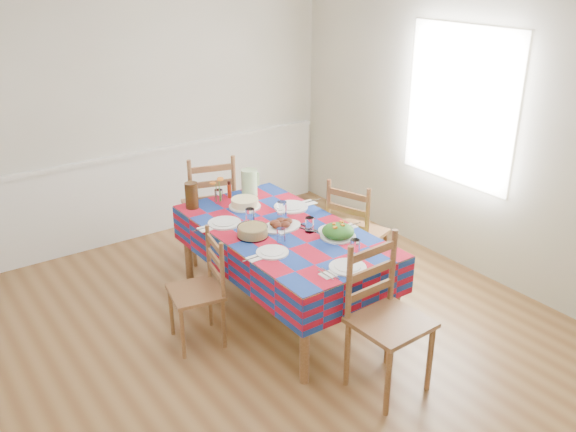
# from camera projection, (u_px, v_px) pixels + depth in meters

# --- Properties ---
(room) EXTENTS (4.58, 5.08, 2.78)m
(room) POSITION_uv_depth(u_px,v_px,m) (271.00, 182.00, 4.06)
(room) COLOR brown
(room) RESTS_ON ground
(wainscot) EXTENTS (4.41, 0.06, 0.92)m
(wainscot) POSITION_uv_depth(u_px,v_px,m) (137.00, 193.00, 6.26)
(wainscot) COLOR white
(wainscot) RESTS_ON room
(window_right) EXTENTS (0.00, 1.40, 1.40)m
(window_right) POSITION_uv_depth(u_px,v_px,m) (460.00, 106.00, 5.41)
(window_right) COLOR white
(window_right) RESTS_ON room
(dining_table) EXTENTS (1.02, 1.90, 0.74)m
(dining_table) POSITION_uv_depth(u_px,v_px,m) (283.00, 238.00, 4.87)
(dining_table) COLOR brown
(dining_table) RESTS_ON room
(setting_near_head) EXTENTS (0.43, 0.28, 0.13)m
(setting_near_head) POSITION_uv_depth(u_px,v_px,m) (350.00, 260.00, 4.28)
(setting_near_head) COLOR white
(setting_near_head) RESTS_ON dining_table
(setting_left_near) EXTENTS (0.44, 0.26, 0.12)m
(setting_left_near) POSITION_uv_depth(u_px,v_px,m) (275.00, 246.00, 4.49)
(setting_left_near) COLOR white
(setting_left_near) RESTS_ON dining_table
(setting_left_far) EXTENTS (0.49, 0.29, 0.13)m
(setting_left_far) POSITION_uv_depth(u_px,v_px,m) (233.00, 221.00, 4.91)
(setting_left_far) COLOR white
(setting_left_far) RESTS_ON dining_table
(setting_right_near) EXTENTS (0.47, 0.27, 0.12)m
(setting_right_near) POSITION_uv_depth(u_px,v_px,m) (326.00, 228.00, 4.77)
(setting_right_near) COLOR white
(setting_right_near) RESTS_ON dining_table
(setting_right_far) EXTENTS (0.55, 0.32, 0.14)m
(setting_right_far) POSITION_uv_depth(u_px,v_px,m) (288.00, 208.00, 5.15)
(setting_right_far) COLOR white
(setting_right_far) RESTS_ON dining_table
(meat_platter) EXTENTS (0.34, 0.24, 0.07)m
(meat_platter) POSITION_uv_depth(u_px,v_px,m) (281.00, 225.00, 4.84)
(meat_platter) COLOR white
(meat_platter) RESTS_ON dining_table
(salad_platter) EXTENTS (0.28, 0.28, 0.12)m
(salad_platter) POSITION_uv_depth(u_px,v_px,m) (338.00, 232.00, 4.68)
(salad_platter) COLOR white
(salad_platter) RESTS_ON dining_table
(pasta_bowl) EXTENTS (0.24, 0.24, 0.09)m
(pasta_bowl) POSITION_uv_depth(u_px,v_px,m) (253.00, 231.00, 4.68)
(pasta_bowl) COLOR white
(pasta_bowl) RESTS_ON dining_table
(cake) EXTENTS (0.28, 0.28, 0.08)m
(cake) POSITION_uv_depth(u_px,v_px,m) (245.00, 203.00, 5.23)
(cake) COLOR white
(cake) RESTS_ON dining_table
(serving_utensils) EXTENTS (0.13, 0.29, 0.01)m
(serving_utensils) POSITION_uv_depth(u_px,v_px,m) (304.00, 227.00, 4.85)
(serving_utensils) COLOR black
(serving_utensils) RESTS_ON dining_table
(flower_vase) EXTENTS (0.15, 0.12, 0.24)m
(flower_vase) POSITION_uv_depth(u_px,v_px,m) (218.00, 193.00, 5.29)
(flower_vase) COLOR white
(flower_vase) RESTS_ON dining_table
(hot_sauce) EXTENTS (0.04, 0.04, 0.16)m
(hot_sauce) POSITION_uv_depth(u_px,v_px,m) (229.00, 189.00, 5.42)
(hot_sauce) COLOR #A9290D
(hot_sauce) RESTS_ON dining_table
(green_pitcher) EXTENTS (0.14, 0.14, 0.24)m
(green_pitcher) POSITION_uv_depth(u_px,v_px,m) (249.00, 183.00, 5.45)
(green_pitcher) COLOR #AAD797
(green_pitcher) RESTS_ON dining_table
(tea_pitcher) EXTENTS (0.11, 0.11, 0.23)m
(tea_pitcher) POSITION_uv_depth(u_px,v_px,m) (192.00, 195.00, 5.19)
(tea_pitcher) COLOR #301C0A
(tea_pitcher) RESTS_ON dining_table
(name_card) EXTENTS (0.07, 0.02, 0.02)m
(name_card) POSITION_uv_depth(u_px,v_px,m) (360.00, 272.00, 4.17)
(name_card) COLOR white
(name_card) RESTS_ON dining_table
(chair_near) EXTENTS (0.48, 0.46, 1.06)m
(chair_near) POSITION_uv_depth(u_px,v_px,m) (385.00, 319.00, 4.03)
(chair_near) COLOR brown
(chair_near) RESTS_ON room
(chair_far) EXTENTS (0.58, 0.56, 1.06)m
(chair_far) POSITION_uv_depth(u_px,v_px,m) (210.00, 207.00, 5.80)
(chair_far) COLOR brown
(chair_far) RESTS_ON room
(chair_left) EXTENTS (0.44, 0.45, 0.88)m
(chair_left) POSITION_uv_depth(u_px,v_px,m) (201.00, 291.00, 4.55)
(chair_left) COLOR brown
(chair_left) RESTS_ON room
(chair_right) EXTENTS (0.54, 0.56, 1.00)m
(chair_right) POSITION_uv_depth(u_px,v_px,m) (355.00, 234.00, 5.32)
(chair_right) COLOR brown
(chair_right) RESTS_ON room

